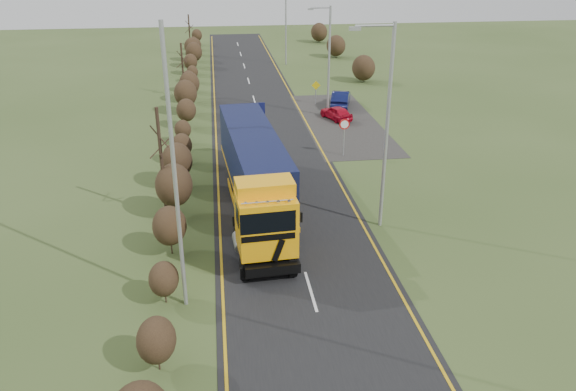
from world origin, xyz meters
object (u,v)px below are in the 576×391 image
Objects in this scene: lorry at (255,170)px; car_blue_sedan at (341,99)px; car_red_hatchback at (336,113)px; speed_sign at (344,130)px; streetlight_near at (385,120)px.

car_blue_sedan is (9.24, 20.59, -1.68)m from lorry.
lorry is 4.51× the size of car_red_hatchback.
speed_sign reaches higher than car_blue_sedan.
car_red_hatchback is at bearing 81.33° from speed_sign.
streetlight_near reaches higher than car_blue_sedan.
car_red_hatchback is 8.82m from speed_sign.
car_blue_sedan is 0.42× the size of streetlight_near.
streetlight_near is at bearing -92.91° from speed_sign.
car_red_hatchback is 0.33× the size of streetlight_near.
car_red_hatchback is 0.79× the size of car_blue_sedan.
speed_sign is at bearing 87.09° from streetlight_near.
streetlight_near reaches higher than speed_sign.
lorry reaches higher than speed_sign.
car_red_hatchback is at bearing 84.48° from streetlight_near.
lorry is 10.36m from speed_sign.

